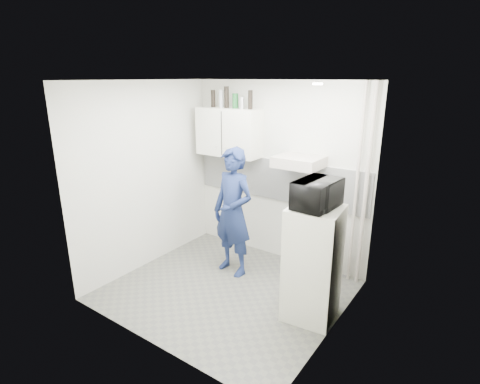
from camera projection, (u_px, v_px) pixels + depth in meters
The scene contains 23 objects.
floor at pixel (227, 290), 4.83m from camera, with size 2.80×2.80×0.00m, color #606054.
ceiling at pixel (224, 80), 4.06m from camera, with size 2.80×2.80×0.00m, color white.
wall_back at pixel (278, 173), 5.43m from camera, with size 2.80×2.80×0.00m, color silver.
wall_left at pixel (146, 177), 5.22m from camera, with size 2.60×2.60×0.00m, color silver.
wall_right at pixel (339, 219), 3.68m from camera, with size 2.60×2.60×0.00m, color silver.
person at pixel (233, 212), 5.05m from camera, with size 0.64×0.42×1.77m, color #17244F.
stove at pixel (311, 249), 5.12m from camera, with size 0.47×0.47×0.75m, color #B7AB9D.
fridge at pixel (313, 264), 4.13m from camera, with size 0.55×0.55×1.32m, color white.
stove_top at pixel (313, 223), 5.01m from camera, with size 0.45×0.45×0.03m, color black.
saucepan at pixel (320, 218), 5.00m from camera, with size 0.16×0.16×0.09m, color silver.
microwave at pixel (317, 194), 3.90m from camera, with size 0.37×0.54×0.30m, color black.
bottle_b at pixel (213, 99), 5.55m from camera, with size 0.07×0.07×0.25m, color black.
bottle_c at pixel (221, 99), 5.47m from camera, with size 0.06×0.06×0.25m, color #B2B7BC.
bottle_d at pixel (227, 97), 5.41m from camera, with size 0.07×0.07×0.30m, color black.
canister_a at pixel (235, 101), 5.34m from camera, with size 0.08×0.08×0.21m, color #144C1E.
canister_b at pixel (242, 103), 5.28m from camera, with size 0.08×0.08×0.16m, color silver.
bottle_e at pixel (250, 100), 5.19m from camera, with size 0.06×0.06×0.26m, color black.
upper_cabinet at pixel (229, 132), 5.54m from camera, with size 1.00×0.35×0.70m, color white.
range_hood at pixel (299, 162), 4.90m from camera, with size 0.60×0.50×0.14m, color #B7AB9D.
backsplash at pixel (277, 180), 5.44m from camera, with size 2.74×0.03×0.60m, color white.
pipe_a at pixel (366, 189), 4.65m from camera, with size 0.05×0.05×2.60m, color #B7AB9D.
pipe_b at pixel (356, 187), 4.72m from camera, with size 0.04×0.04×2.60m, color #B7AB9D.
ceiling_spot_fixture at pixel (318, 84), 3.68m from camera, with size 0.10×0.10×0.02m, color white.
Camera 1 is at (2.57, -3.37, 2.64)m, focal length 28.00 mm.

